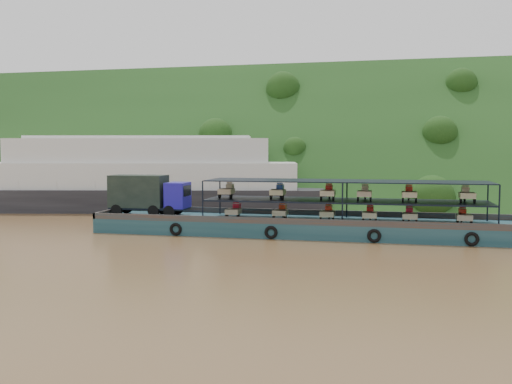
# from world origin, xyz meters

# --- Properties ---
(ground) EXTENTS (160.00, 160.00, 0.00)m
(ground) POSITION_xyz_m (0.00, 0.00, 0.00)
(ground) COLOR brown
(ground) RESTS_ON ground
(hillside) EXTENTS (140.00, 39.60, 39.60)m
(hillside) POSITION_xyz_m (0.00, 36.00, 0.00)
(hillside) COLOR #163312
(hillside) RESTS_ON ground
(cargo_barge) EXTENTS (35.00, 7.18, 4.80)m
(cargo_barge) POSITION_xyz_m (1.38, -0.49, 1.19)
(cargo_barge) COLOR #123741
(cargo_barge) RESTS_ON ground
(passenger_ferry) EXTENTS (44.17, 19.33, 8.68)m
(passenger_ferry) POSITION_xyz_m (-18.78, 15.38, 3.76)
(passenger_ferry) COLOR black
(passenger_ferry) RESTS_ON ground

